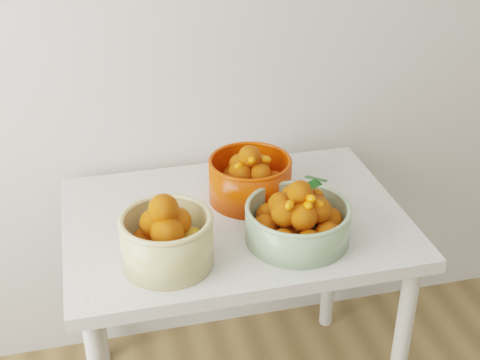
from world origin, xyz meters
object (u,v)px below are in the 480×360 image
at_px(bowl_cream, 167,238).
at_px(bowl_green, 298,219).
at_px(table, 235,243).
at_px(bowl_orange, 250,178).

distance_m(bowl_cream, bowl_green, 0.37).
bearing_deg(table, bowl_green, -47.46).
height_order(bowl_cream, bowl_orange, bowl_cream).
bearing_deg(bowl_green, table, 132.54).
relative_size(table, bowl_green, 2.73).
xyz_separation_m(table, bowl_cream, (-0.23, -0.18, 0.18)).
height_order(table, bowl_green, bowl_green).
height_order(table, bowl_cream, bowl_cream).
bearing_deg(bowl_cream, table, 38.94).
height_order(bowl_cream, bowl_green, bowl_cream).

